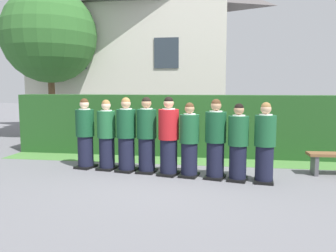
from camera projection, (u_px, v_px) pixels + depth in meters
name	position (u px, v px, depth m)	size (l,w,h in m)	color
ground_plane	(168.00, 174.00, 7.33)	(60.00, 60.00, 0.00)	slate
student_front_row_0	(85.00, 135.00, 7.85)	(0.47, 0.54, 1.62)	black
student_front_row_1	(107.00, 136.00, 7.71)	(0.43, 0.53, 1.59)	black
student_front_row_2	(126.00, 136.00, 7.53)	(0.47, 0.56, 1.65)	black
student_front_row_3	(147.00, 137.00, 7.43)	(0.43, 0.54, 1.66)	black
student_in_red_blazer	(169.00, 138.00, 7.21)	(0.48, 0.55, 1.67)	black
student_front_row_5	(189.00, 142.00, 7.08)	(0.44, 0.53, 1.56)	black
student_front_row_6	(215.00, 141.00, 6.94)	(0.47, 0.56, 1.63)	black
student_front_row_7	(238.00, 144.00, 6.77)	(0.44, 0.51, 1.55)	black
student_front_row_8	(265.00, 145.00, 6.63)	(0.41, 0.49, 1.58)	black
hedge	(180.00, 125.00, 9.37)	(9.21, 0.70, 1.66)	#214C1E
school_building_main	(132.00, 41.00, 14.19)	(8.28, 3.54, 7.36)	beige
oak_tree_left	(50.00, 36.00, 12.32)	(3.41, 3.41, 5.43)	brown
lawn_strip	(176.00, 161.00, 8.68)	(9.21, 0.90, 0.01)	#477A38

